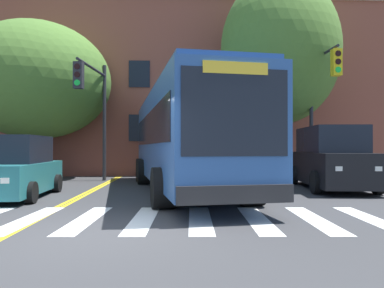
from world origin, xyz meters
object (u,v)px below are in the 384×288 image
car_teal_near_lane (16,169)px  city_bus (183,137)px  traffic_light_near_corner (321,92)px  traffic_light_overhead (94,100)px  car_black_far_lane (330,159)px  street_tree_curbside_small (37,81)px  street_tree_curbside_large (280,51)px

car_teal_near_lane → city_bus: bearing=16.8°
traffic_light_near_corner → traffic_light_overhead: size_ratio=1.07×
car_black_far_lane → traffic_light_near_corner: (0.27, 1.56, 2.70)m
traffic_light_near_corner → street_tree_curbside_small: bearing=166.4°
car_teal_near_lane → traffic_light_near_corner: bearing=18.3°
car_teal_near_lane → traffic_light_overhead: bearing=72.4°
car_black_far_lane → car_teal_near_lane: bearing=-169.3°
car_black_far_lane → street_tree_curbside_large: 6.28m
city_bus → street_tree_curbside_small: bearing=143.7°
car_black_far_lane → street_tree_curbside_small: street_tree_curbside_small is taller
car_teal_near_lane → street_tree_curbside_small: (-1.80, 6.60, 3.82)m
city_bus → traffic_light_near_corner: traffic_light_near_corner is taller
street_tree_curbside_small → car_teal_near_lane: bearing=-74.7°
city_bus → traffic_light_overhead: (-3.70, 2.83, 1.65)m
street_tree_curbside_large → street_tree_curbside_small: size_ratio=1.02×
traffic_light_overhead → traffic_light_near_corner: bearing=-5.0°
car_black_far_lane → street_tree_curbside_large: (-0.78, 3.78, 4.95)m
city_bus → traffic_light_near_corner: size_ratio=2.12×
traffic_light_near_corner → street_tree_curbside_large: street_tree_curbside_large is taller
city_bus → car_teal_near_lane: (-5.09, -1.53, -1.02)m
car_black_far_lane → street_tree_curbside_small: bearing=159.4°
traffic_light_near_corner → street_tree_curbside_small: 12.96m
traffic_light_near_corner → traffic_light_overhead: traffic_light_near_corner is taller
city_bus → street_tree_curbside_large: street_tree_curbside_large is taller
car_black_far_lane → street_tree_curbside_small: size_ratio=0.58×
city_bus → car_teal_near_lane: city_bus is taller
car_teal_near_lane → street_tree_curbside_large: street_tree_curbside_large is taller
city_bus → traffic_light_overhead: 4.95m
car_teal_near_lane → street_tree_curbside_large: size_ratio=0.46×
city_bus → traffic_light_near_corner: (5.67, 2.02, 1.90)m
traffic_light_overhead → car_teal_near_lane: bearing=-107.6°
street_tree_curbside_large → street_tree_curbside_small: street_tree_curbside_large is taller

